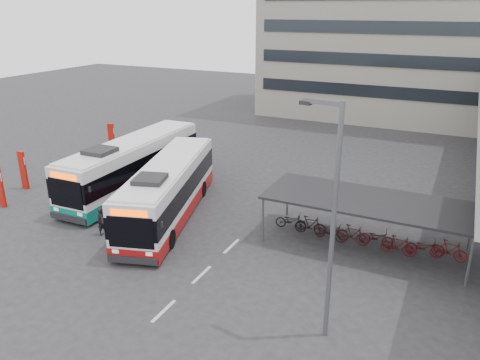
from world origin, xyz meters
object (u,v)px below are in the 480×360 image
at_px(bus_teal, 133,165).
at_px(pedestrian, 102,222).
at_px(bus_main, 169,190).
at_px(lamp_post, 331,212).

bearing_deg(bus_teal, pedestrian, -68.29).
bearing_deg(bus_main, bus_teal, 133.40).
xyz_separation_m(bus_main, pedestrian, (-1.87, -3.57, -0.84)).
xyz_separation_m(pedestrian, lamp_post, (12.85, -2.74, 4.21)).
bearing_deg(pedestrian, lamp_post, -86.89).
height_order(bus_teal, lamp_post, lamp_post).
relative_size(pedestrian, lamp_post, 0.17).
height_order(pedestrian, lamp_post, lamp_post).
bearing_deg(lamp_post, pedestrian, 175.77).
distance_m(bus_teal, pedestrian, 6.77).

